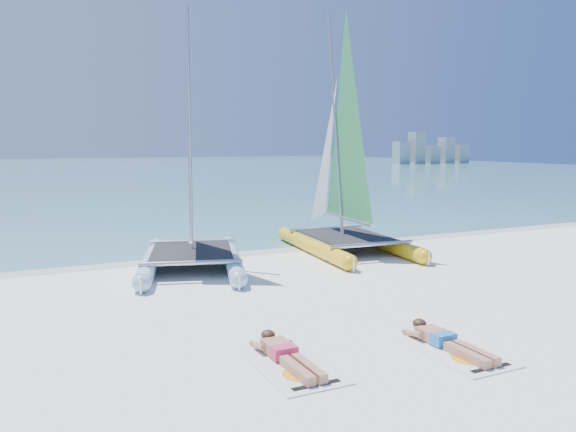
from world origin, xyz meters
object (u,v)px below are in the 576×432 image
object	(u,v)px
towel_a	(291,365)
catamaran_blue	(190,186)
towel_b	(453,351)
sunbather_b	(445,340)
sunbather_a	(285,353)
catamaran_yellow	(339,172)

from	to	relation	value
towel_a	catamaran_blue	bearing A→B (deg)	85.53
towel_b	sunbather_b	distance (m)	0.22
sunbather_a	towel_b	bearing A→B (deg)	-17.08
catamaran_blue	sunbather_a	bearing A→B (deg)	-77.98
catamaran_blue	sunbather_a	xyz separation A→B (m)	(-0.54, -6.70, -1.96)
catamaran_blue	towel_a	distance (m)	7.22
towel_a	catamaran_yellow	bearing A→B (deg)	55.07
catamaran_blue	catamaran_yellow	distance (m)	4.79
catamaran_blue	towel_a	xyz separation A→B (m)	(-0.54, -6.90, -2.07)
sunbather_b	catamaran_blue	bearing A→B (deg)	104.84
towel_a	sunbather_b	xyz separation A→B (m)	(2.47, -0.37, 0.11)
catamaran_blue	catamaran_yellow	bearing A→B (deg)	24.54
catamaran_yellow	sunbather_b	xyz separation A→B (m)	(-2.81, -7.93, -2.19)
sunbather_a	sunbather_b	size ratio (longest dim) A/B	1.00
catamaran_yellow	sunbather_a	xyz separation A→B (m)	(-5.28, -7.36, -2.19)
catamaran_yellow	sunbather_b	bearing A→B (deg)	-103.97
sunbather_a	towel_a	bearing A→B (deg)	-90.00
catamaran_blue	sunbather_b	distance (m)	7.77
catamaran_blue	catamaran_yellow	world-z (taller)	catamaran_yellow
sunbather_b	towel_a	bearing A→B (deg)	171.39
towel_b	sunbather_b	world-z (taller)	sunbather_b
sunbather_a	sunbather_b	xyz separation A→B (m)	(2.47, -0.57, 0.00)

